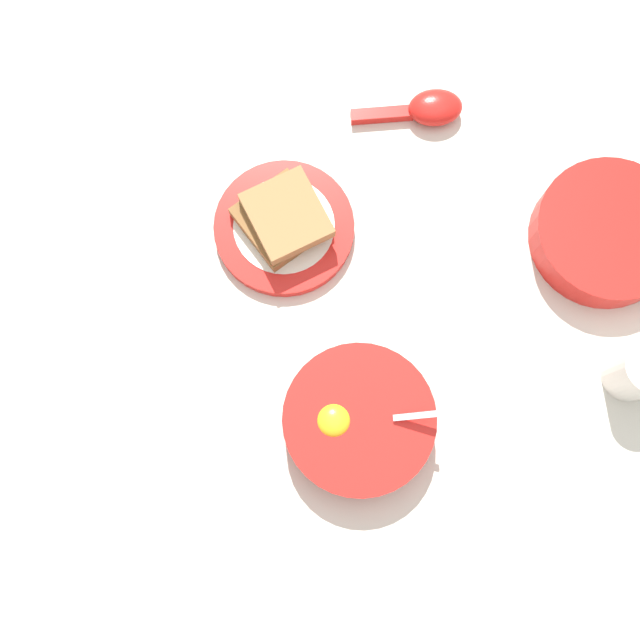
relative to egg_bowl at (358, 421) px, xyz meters
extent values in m
plane|color=beige|center=(-0.06, -0.23, -0.02)|extent=(3.00, 3.00, 0.00)
cylinder|color=red|center=(0.00, 0.00, 0.00)|extent=(0.17, 0.17, 0.05)
cylinder|color=white|center=(0.00, 0.00, 0.00)|extent=(0.14, 0.14, 0.02)
ellipsoid|color=yellow|center=(0.03, 0.01, 0.02)|extent=(0.04, 0.04, 0.02)
cylinder|color=black|center=(-0.02, 0.00, 0.01)|extent=(0.04, 0.04, 0.00)
ellipsoid|color=silver|center=(-0.02, -0.01, 0.02)|extent=(0.03, 0.02, 0.01)
cube|color=silver|center=(-0.05, -0.02, 0.04)|extent=(0.05, 0.03, 0.03)
cylinder|color=red|center=(0.17, -0.19, -0.02)|extent=(0.17, 0.17, 0.02)
cylinder|color=white|center=(0.17, -0.19, -0.01)|extent=(0.12, 0.12, 0.00)
cube|color=brown|center=(0.17, -0.19, 0.00)|extent=(0.13, 0.12, 0.02)
cube|color=#9E7042|center=(0.16, -0.19, 0.02)|extent=(0.12, 0.12, 0.02)
ellipsoid|color=red|center=(0.04, -0.41, -0.01)|extent=(0.08, 0.07, 0.03)
cube|color=red|center=(0.10, -0.38, -0.02)|extent=(0.08, 0.05, 0.01)
cylinder|color=red|center=(-0.20, -0.32, 0.00)|extent=(0.18, 0.18, 0.04)
cylinder|color=white|center=(-0.20, -0.32, 0.01)|extent=(0.15, 0.15, 0.01)
cylinder|color=silver|center=(-0.28, -0.16, 0.01)|extent=(0.06, 0.06, 0.07)
camera|label=1|loc=(0.01, 0.09, 0.85)|focal=42.00mm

